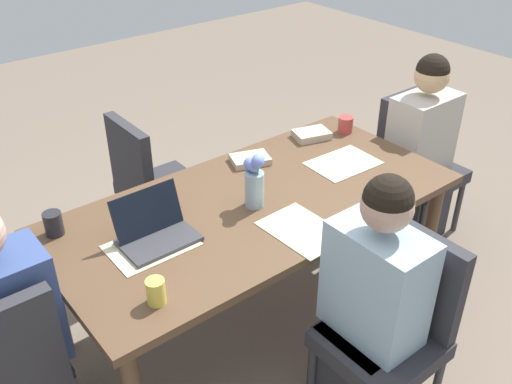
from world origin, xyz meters
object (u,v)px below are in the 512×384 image
Objects in this scene: chair_head_left_left_near at (3,374)px; chair_far_right_near at (151,182)px; coffee_mug_near_right at (53,224)px; flower_vase at (254,179)px; person_head_left_left_near at (11,349)px; dining_table at (256,214)px; coffee_mug_centre_left at (345,125)px; person_near_left_mid at (371,316)px; person_head_right_left_far at (418,160)px; laptop_head_left_left_near at (155,231)px; book_blue_cover at (312,135)px; book_red_cover at (250,159)px; coffee_mug_near_left at (156,292)px; chair_near_left_mid at (394,321)px; chair_head_right_left_far at (413,157)px.

chair_head_left_left_near is 1.45m from chair_far_right_near.
coffee_mug_near_right is at bearing 44.52° from chair_head_left_left_near.
person_head_left_left_near is at bearing 178.48° from flower_vase.
dining_table is at bearing 40.03° from flower_vase.
flower_vase is at bearing -162.45° from coffee_mug_centre_left.
dining_table is 1.65× the size of person_near_left_mid.
person_near_left_mid is 1.44m from person_head_right_left_far.
person_near_left_mid reaches higher than laptop_head_left_left_near.
coffee_mug_centre_left is 0.47× the size of book_blue_cover.
coffee_mug_near_right is at bearing 177.57° from coffee_mug_centre_left.
book_red_cover is (1.07, -0.02, -0.04)m from coffee_mug_near_right.
coffee_mug_near_right reaches higher than coffee_mug_near_left.
flower_vase reaches higher than laptop_head_left_left_near.
flower_vase is at bearing -1.52° from person_head_left_left_near.
person_head_left_left_near reaches higher than book_blue_cover.
person_head_right_left_far is at bearing -0.28° from dining_table.
chair_near_left_mid is at bearing -83.08° from dining_table.
laptop_head_left_left_near is at bearing -178.76° from chair_head_right_left_far.
flower_vase reaches higher than chair_near_left_mid.
chair_head_right_left_far is 1.40m from flower_vase.
person_head_left_left_near reaches higher than chair_far_right_near.
coffee_mug_centre_left is 0.67m from book_red_cover.
flower_vase is at bearing -179.28° from person_head_right_left_far.
dining_table is at bearing 96.92° from chair_near_left_mid.
coffee_mug_near_left is 0.52× the size of book_blue_cover.
person_head_right_left_far is at bearing -31.06° from chair_far_right_near.
person_near_left_mid is 1.35m from coffee_mug_centre_left.
dining_table is at bearing -0.41° from person_head_left_left_near.
coffee_mug_near_left is at bearing -119.37° from laptop_head_left_left_near.
laptop_head_left_left_near reaches higher than coffee_mug_near_left.
chair_near_left_mid reaches higher than coffee_mug_near_right.
person_near_left_mid reaches higher than dining_table.
chair_far_right_near reaches higher than book_blue_cover.
chair_near_left_mid is at bearing -76.73° from book_red_cover.
chair_near_left_mid is at bearing -31.78° from person_head_left_left_near.
chair_near_left_mid is 1.64m from chair_far_right_near.
person_near_left_mid reaches higher than coffee_mug_centre_left.
person_head_right_left_far reaches higher than book_red_cover.
person_head_right_left_far reaches higher than dining_table.
chair_far_right_near is 9.58× the size of coffee_mug_centre_left.
person_near_left_mid is 1.00× the size of person_head_right_left_far.
chair_head_left_left_near is 8.35× the size of coffee_mug_near_right.
book_red_cover is (-1.11, 0.25, 0.25)m from chair_head_right_left_far.
coffee_mug_near_left is at bearing -156.28° from dining_table.
chair_far_right_near is 0.93m from coffee_mug_near_right.
book_blue_cover is at bearing -32.06° from chair_far_right_near.
person_head_left_left_near is 0.64m from coffee_mug_near_left.
person_head_right_left_far is at bearing 1.35° from chair_head_left_left_near.
chair_far_right_near is 8.35× the size of coffee_mug_near_right.
flower_vase is 2.55× the size of coffee_mug_near_right.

